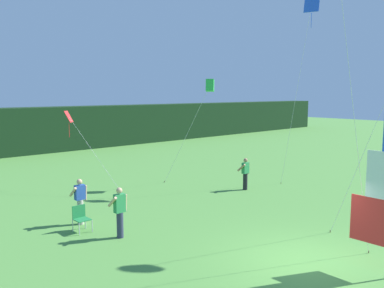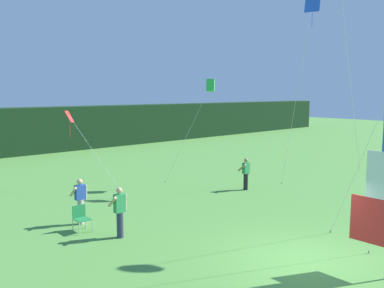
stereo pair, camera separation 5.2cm
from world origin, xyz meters
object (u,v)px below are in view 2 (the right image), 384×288
(banner_flag, at_px, (378,193))
(folding_chair, at_px, (81,217))
(person_far_left, at_px, (246,173))
(person_near_banner, at_px, (80,200))
(kite_blue_diamond_0, at_px, (311,11))
(kite_green_box_2, at_px, (210,86))
(person_mid_field, at_px, (120,211))
(kite_red_diamond_3, at_px, (73,122))

(banner_flag, bearing_deg, folding_chair, 116.16)
(banner_flag, relative_size, person_far_left, 2.93)
(banner_flag, bearing_deg, person_near_banner, 112.54)
(person_far_left, height_order, kite_blue_diamond_0, kite_blue_diamond_0)
(person_far_left, height_order, kite_green_box_2, kite_green_box_2)
(kite_green_box_2, bearing_deg, banner_flag, -112.09)
(person_mid_field, bearing_deg, folding_chair, 114.53)
(kite_blue_diamond_0, height_order, kite_green_box_2, kite_blue_diamond_0)
(person_near_banner, distance_m, folding_chair, 0.86)
(person_mid_field, bearing_deg, person_far_left, 10.76)
(kite_red_diamond_3, bearing_deg, folding_chair, -114.30)
(kite_red_diamond_3, bearing_deg, person_near_banner, -114.04)
(kite_red_diamond_3, bearing_deg, kite_blue_diamond_0, -39.45)
(folding_chair, bearing_deg, person_mid_field, -65.47)
(person_mid_field, distance_m, kite_red_diamond_3, 8.15)
(person_far_left, bearing_deg, kite_green_box_2, 104.34)
(banner_flag, bearing_deg, kite_green_box_2, 67.91)
(kite_green_box_2, bearing_deg, folding_chair, -165.81)
(banner_flag, height_order, person_far_left, banner_flag)
(kite_blue_diamond_0, bearing_deg, folding_chair, 173.39)
(banner_flag, xyz_separation_m, folding_chair, (-4.08, 8.30, -1.70))
(banner_flag, height_order, person_near_banner, banner_flag)
(banner_flag, relative_size, person_mid_field, 2.73)
(person_near_banner, bearing_deg, kite_red_diamond_3, 65.96)
(banner_flag, xyz_separation_m, person_near_banner, (-3.73, 9.00, -1.32))
(folding_chair, bearing_deg, banner_flag, -63.84)
(folding_chair, xyz_separation_m, kite_blue_diamond_0, (11.76, -1.36, 8.19))
(person_far_left, xyz_separation_m, kite_blue_diamond_0, (2.95, -1.47, 7.86))
(person_mid_field, xyz_separation_m, person_far_left, (8.15, 1.55, -0.07))
(person_mid_field, relative_size, kite_red_diamond_3, 0.41)
(person_mid_field, height_order, kite_red_diamond_3, kite_red_diamond_3)
(banner_flag, relative_size, person_near_banner, 2.76)
(banner_flag, distance_m, person_mid_field, 7.77)
(kite_blue_diamond_0, bearing_deg, banner_flag, -137.91)
(banner_flag, relative_size, kite_blue_diamond_0, 0.48)
(folding_chair, bearing_deg, kite_blue_diamond_0, -6.61)
(person_far_left, bearing_deg, person_mid_field, -169.24)
(banner_flag, xyz_separation_m, person_far_left, (4.73, 8.41, -1.37))
(banner_flag, height_order, kite_blue_diamond_0, kite_blue_diamond_0)
(banner_flag, height_order, person_mid_field, banner_flag)
(banner_flag, relative_size, kite_green_box_2, 0.85)
(person_near_banner, height_order, kite_blue_diamond_0, kite_blue_diamond_0)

